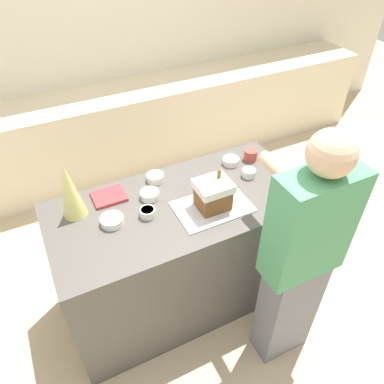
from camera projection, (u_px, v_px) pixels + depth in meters
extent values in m
plane|color=#C6B28E|center=(183.00, 292.00, 2.93)|extent=(12.00, 12.00, 0.00)
cube|color=beige|center=(86.00, 41.00, 3.54)|extent=(8.00, 0.05, 2.60)
cube|color=beige|center=(109.00, 135.00, 3.87)|extent=(6.00, 0.60, 0.89)
cube|color=#514C47|center=(182.00, 253.00, 2.62)|extent=(1.64, 0.78, 0.94)
cube|color=silver|center=(212.00, 207.00, 2.29)|extent=(0.46, 0.30, 0.01)
cube|color=brown|center=(213.00, 198.00, 2.24)|extent=(0.18, 0.16, 0.13)
cube|color=white|center=(213.00, 186.00, 2.18)|extent=(0.21, 0.18, 0.05)
cylinder|color=brown|center=(219.00, 174.00, 2.18)|extent=(0.02, 0.02, 0.06)
cone|color=#DBD675|center=(70.00, 190.00, 2.13)|extent=(0.14, 0.14, 0.37)
cylinder|color=white|center=(231.00, 161.00, 2.62)|extent=(0.11, 0.11, 0.05)
cylinder|color=white|center=(231.00, 159.00, 2.61)|extent=(0.09, 0.09, 0.01)
cylinder|color=white|center=(112.00, 221.00, 2.17)|extent=(0.13, 0.13, 0.04)
cylinder|color=green|center=(112.00, 218.00, 2.16)|extent=(0.11, 0.11, 0.01)
cylinder|color=white|center=(155.00, 177.00, 2.48)|extent=(0.11, 0.11, 0.05)
cylinder|color=white|center=(155.00, 175.00, 2.47)|extent=(0.09, 0.09, 0.01)
cylinder|color=white|center=(150.00, 195.00, 2.34)|extent=(0.12, 0.12, 0.05)
cylinder|color=green|center=(150.00, 193.00, 2.33)|extent=(0.10, 0.10, 0.01)
cylinder|color=white|center=(148.00, 213.00, 2.22)|extent=(0.09, 0.09, 0.05)
cylinder|color=orange|center=(147.00, 210.00, 2.21)|extent=(0.08, 0.08, 0.01)
cylinder|color=white|center=(249.00, 173.00, 2.51)|extent=(0.09, 0.09, 0.05)
cylinder|color=white|center=(249.00, 171.00, 2.50)|extent=(0.07, 0.07, 0.01)
cube|color=#B23338|center=(109.00, 196.00, 2.35)|extent=(0.20, 0.17, 0.02)
cylinder|color=#B24238|center=(251.00, 155.00, 2.65)|extent=(0.09, 0.09, 0.08)
cube|color=slate|center=(287.00, 308.00, 2.35)|extent=(0.34, 0.19, 0.82)
cube|color=#4C9966|center=(311.00, 226.00, 1.88)|extent=(0.45, 0.20, 0.65)
sphere|color=#DBAD89|center=(332.00, 153.00, 1.59)|extent=(0.22, 0.22, 0.22)
cylinder|color=#DBAD89|center=(288.00, 179.00, 1.94)|extent=(0.08, 0.45, 0.08)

